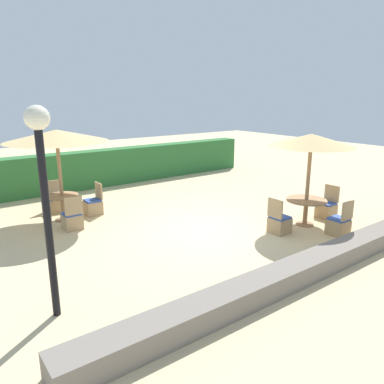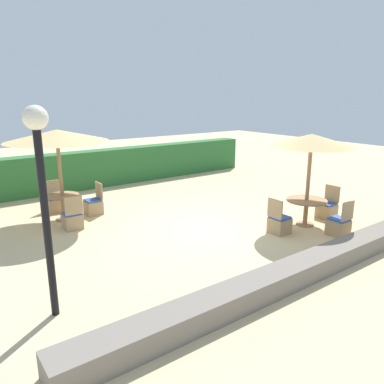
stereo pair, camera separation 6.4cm
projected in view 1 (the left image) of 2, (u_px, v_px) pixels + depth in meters
The scene contains 14 objects.
ground_plane at pixel (206, 230), 9.87m from camera, with size 40.00×40.00×0.00m, color #D1BA8C.
hedge_row at pixel (105, 167), 14.56m from camera, with size 13.00×0.70×1.39m, color #2D6B33.
stone_border at pixel (309, 267), 7.30m from camera, with size 10.00×0.56×0.40m, color slate.
lamp_post at pixel (43, 172), 5.48m from camera, with size 0.36×0.36×3.32m.
parasol_back_left at pixel (57, 136), 10.02m from camera, with size 2.74×2.74×2.55m.
round_table_back_left at pixel (63, 202), 10.49m from camera, with size 0.91×0.91×0.73m.
patio_chair_back_left_east at pixel (93, 206), 11.09m from camera, with size 0.46×0.46×0.93m.
patio_chair_back_left_north at pixel (55, 203), 11.32m from camera, with size 0.46×0.46×0.93m.
patio_chair_back_left_south at pixel (72, 220), 9.84m from camera, with size 0.46×0.46×0.93m.
parasol_front_right at pixel (311, 141), 9.66m from camera, with size 2.21×2.21×2.47m.
round_table_front_right at pixel (306, 205), 10.10m from camera, with size 1.08×1.08×0.72m.
patio_chair_front_right_east at pixel (327, 209), 10.79m from camera, with size 0.46×0.46×0.93m.
patio_chair_front_right_south at pixel (339, 225), 9.43m from camera, with size 0.46×0.46×0.93m.
patio_chair_front_right_west at pixel (279, 223), 9.57m from camera, with size 0.46×0.46×0.93m.
Camera 1 is at (-5.83, -7.25, 3.46)m, focal length 35.00 mm.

